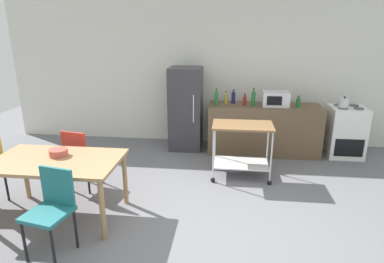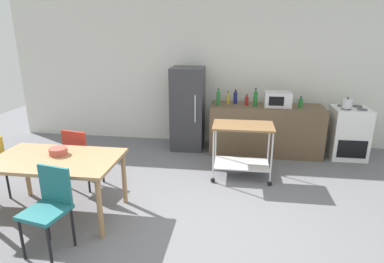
% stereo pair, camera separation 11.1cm
% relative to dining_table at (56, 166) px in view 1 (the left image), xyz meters
% --- Properties ---
extents(ground_plane, '(12.00, 12.00, 0.00)m').
position_rel_dining_table_xyz_m(ground_plane, '(1.74, -0.09, -0.67)').
color(ground_plane, slate).
extents(back_wall, '(8.40, 0.12, 2.90)m').
position_rel_dining_table_xyz_m(back_wall, '(1.74, 3.11, 0.78)').
color(back_wall, silver).
rests_on(back_wall, ground_plane).
extents(kitchen_counter, '(2.00, 0.64, 0.90)m').
position_rel_dining_table_xyz_m(kitchen_counter, '(2.64, 2.51, -0.22)').
color(kitchen_counter, brown).
rests_on(kitchen_counter, ground_plane).
extents(dining_table, '(1.50, 0.90, 0.75)m').
position_rel_dining_table_xyz_m(dining_table, '(0.00, 0.00, 0.00)').
color(dining_table, '#A37A51').
rests_on(dining_table, ground_plane).
extents(chair_teal, '(0.47, 0.47, 0.89)m').
position_rel_dining_table_xyz_m(chair_teal, '(0.27, -0.64, -0.15)').
color(chair_teal, '#1E666B').
rests_on(chair_teal, ground_plane).
extents(chair_red, '(0.47, 0.47, 0.89)m').
position_rel_dining_table_xyz_m(chair_red, '(-0.05, 0.72, -0.15)').
color(chair_red, '#B72D23').
rests_on(chair_red, ground_plane).
extents(stove_oven, '(0.60, 0.61, 0.92)m').
position_rel_dining_table_xyz_m(stove_oven, '(4.09, 2.53, -0.22)').
color(stove_oven, white).
rests_on(stove_oven, ground_plane).
extents(refrigerator, '(0.60, 0.63, 1.55)m').
position_rel_dining_table_xyz_m(refrigerator, '(1.19, 2.61, 0.10)').
color(refrigerator, '#333338').
rests_on(refrigerator, ground_plane).
extents(kitchen_cart, '(0.91, 0.57, 0.85)m').
position_rel_dining_table_xyz_m(kitchen_cart, '(2.22, 1.40, -0.10)').
color(kitchen_cart, brown).
rests_on(kitchen_cart, ground_plane).
extents(bottle_wine, '(0.06, 0.06, 0.31)m').
position_rel_dining_table_xyz_m(bottle_wine, '(1.77, 2.42, 0.36)').
color(bottle_wine, '#1E6628').
rests_on(bottle_wine, kitchen_counter).
extents(bottle_vinegar, '(0.06, 0.06, 0.23)m').
position_rel_dining_table_xyz_m(bottle_vinegar, '(1.95, 2.58, 0.32)').
color(bottle_vinegar, gold).
rests_on(bottle_vinegar, kitchen_counter).
extents(bottle_soda, '(0.07, 0.07, 0.26)m').
position_rel_dining_table_xyz_m(bottle_soda, '(2.08, 2.60, 0.34)').
color(bottle_soda, navy).
rests_on(bottle_soda, kitchen_counter).
extents(bottle_hot_sauce, '(0.07, 0.07, 0.21)m').
position_rel_dining_table_xyz_m(bottle_hot_sauce, '(2.28, 2.49, 0.31)').
color(bottle_hot_sauce, maroon).
rests_on(bottle_hot_sauce, kitchen_counter).
extents(bottle_sparkling_water, '(0.07, 0.07, 0.32)m').
position_rel_dining_table_xyz_m(bottle_sparkling_water, '(2.43, 2.45, 0.36)').
color(bottle_sparkling_water, '#1E6628').
rests_on(bottle_sparkling_water, kitchen_counter).
extents(microwave, '(0.46, 0.35, 0.26)m').
position_rel_dining_table_xyz_m(microwave, '(2.82, 2.48, 0.36)').
color(microwave, silver).
rests_on(microwave, kitchen_counter).
extents(bottle_soy_sauce, '(0.07, 0.07, 0.20)m').
position_rel_dining_table_xyz_m(bottle_soy_sauce, '(3.21, 2.43, 0.31)').
color(bottle_soy_sauce, '#1E6628').
rests_on(bottle_soy_sauce, kitchen_counter).
extents(fruit_bowl, '(0.22, 0.22, 0.08)m').
position_rel_dining_table_xyz_m(fruit_bowl, '(-0.02, 0.11, 0.12)').
color(fruit_bowl, '#B24C3F').
rests_on(fruit_bowl, dining_table).
extents(kettle, '(0.24, 0.17, 0.19)m').
position_rel_dining_table_xyz_m(kettle, '(3.98, 2.43, 0.33)').
color(kettle, silver).
rests_on(kettle, stove_oven).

